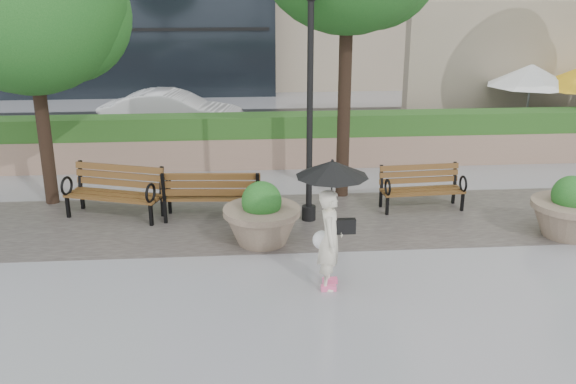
{
  "coord_description": "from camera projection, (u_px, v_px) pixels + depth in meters",
  "views": [
    {
      "loc": [
        -0.55,
        -9.01,
        4.69
      ],
      "look_at": [
        0.28,
        1.58,
        1.1
      ],
      "focal_mm": 40.0,
      "sensor_mm": 36.0,
      "label": 1
    }
  ],
  "objects": [
    {
      "name": "ground",
      "position": [
        278.0,
        291.0,
        10.06
      ],
      "size": [
        100.0,
        100.0,
        0.0
      ],
      "primitive_type": "plane",
      "color": "gray",
      "rests_on": "ground"
    },
    {
      "name": "cobble_strip",
      "position": [
        268.0,
        221.0,
        12.89
      ],
      "size": [
        28.0,
        3.2,
        0.01
      ],
      "primitive_type": "cube",
      "color": "#383330",
      "rests_on": "ground"
    },
    {
      "name": "hedge_wall",
      "position": [
        260.0,
        141.0,
        16.45
      ],
      "size": [
        24.0,
        0.8,
        1.35
      ],
      "color": "#91735D",
      "rests_on": "ground"
    },
    {
      "name": "cafe_wall",
      "position": [
        567.0,
        69.0,
        19.57
      ],
      "size": [
        10.0,
        0.6,
        4.0
      ],
      "primitive_type": "cube",
      "color": "tan",
      "rests_on": "ground"
    },
    {
      "name": "asphalt_street",
      "position": [
        256.0,
        131.0,
        20.44
      ],
      "size": [
        40.0,
        7.0,
        0.0
      ],
      "primitive_type": "cube",
      "color": "black",
      "rests_on": "ground"
    },
    {
      "name": "bench_1",
      "position": [
        115.0,
        203.0,
        13.04
      ],
      "size": [
        2.07,
        1.35,
        1.04
      ],
      "rotation": [
        0.0,
        0.0,
        -0.33
      ],
      "color": "brown",
      "rests_on": "ground"
    },
    {
      "name": "bench_2",
      "position": [
        213.0,
        204.0,
        12.95
      ],
      "size": [
        2.0,
        0.91,
        1.04
      ],
      "rotation": [
        0.0,
        0.0,
        3.07
      ],
      "color": "brown",
      "rests_on": "ground"
    },
    {
      "name": "bench_3",
      "position": [
        421.0,
        197.0,
        13.49
      ],
      "size": [
        1.75,
        0.79,
        0.92
      ],
      "rotation": [
        0.0,
        0.0,
        0.07
      ],
      "color": "brown",
      "rests_on": "ground"
    },
    {
      "name": "planter_left",
      "position": [
        262.0,
        220.0,
        11.71
      ],
      "size": [
        1.42,
        1.42,
        1.19
      ],
      "color": "#7F6B56",
      "rests_on": "ground"
    },
    {
      "name": "planter_right",
      "position": [
        569.0,
        213.0,
        12.03
      ],
      "size": [
        1.41,
        1.41,
        1.19
      ],
      "color": "#7F6B56",
      "rests_on": "ground"
    },
    {
      "name": "lamppost",
      "position": [
        310.0,
        124.0,
        12.34
      ],
      "size": [
        0.28,
        0.28,
        4.48
      ],
      "color": "black",
      "rests_on": "ground"
    },
    {
      "name": "tree_0",
      "position": [
        37.0,
        2.0,
        12.7
      ],
      "size": [
        3.89,
        3.87,
        6.24
      ],
      "color": "black",
      "rests_on": "ground"
    },
    {
      "name": "patio_umb_white",
      "position": [
        531.0,
        76.0,
        18.23
      ],
      "size": [
        2.5,
        2.5,
        2.3
      ],
      "color": "black",
      "rests_on": "ground"
    },
    {
      "name": "car_right",
      "position": [
        173.0,
        114.0,
        19.42
      ],
      "size": [
        4.44,
        2.08,
        1.41
      ],
      "primitive_type": "imported",
      "rotation": [
        0.0,
        0.0,
        1.43
      ],
      "color": "white",
      "rests_on": "ground"
    },
    {
      "name": "pedestrian",
      "position": [
        331.0,
        212.0,
        9.83
      ],
      "size": [
        1.12,
        1.12,
        2.06
      ],
      "rotation": [
        0.0,
        0.0,
        1.35
      ],
      "color": "beige",
      "rests_on": "ground"
    }
  ]
}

